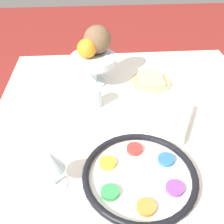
{
  "coord_description": "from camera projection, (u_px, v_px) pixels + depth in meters",
  "views": [
    {
      "loc": [
        -0.7,
        0.15,
        1.34
      ],
      "look_at": [
        0.04,
        0.09,
        0.76
      ],
      "focal_mm": 42.0,
      "sensor_mm": 36.0,
      "label": 1
    }
  ],
  "objects": [
    {
      "name": "dining_table",
      "position": [
        134.0,
        188.0,
        1.16
      ],
      "size": [
        1.21,
        1.08,
        0.72
      ],
      "color": "silver",
      "rests_on": "ground_plane"
    },
    {
      "name": "seder_plate",
      "position": [
        140.0,
        175.0,
        0.75
      ],
      "size": [
        0.33,
        0.33,
        0.03
      ],
      "color": "white",
      "rests_on": "dining_table"
    },
    {
      "name": "wine_glass",
      "position": [
        50.0,
        162.0,
        0.68
      ],
      "size": [
        0.07,
        0.07,
        0.13
      ],
      "color": "silver",
      "rests_on": "dining_table"
    },
    {
      "name": "fruit_stand",
      "position": [
        93.0,
        62.0,
        1.11
      ],
      "size": [
        0.2,
        0.2,
        0.13
      ],
      "color": "silver",
      "rests_on": "dining_table"
    },
    {
      "name": "orange_fruit",
      "position": [
        87.0,
        48.0,
        1.06
      ],
      "size": [
        0.08,
        0.08,
        0.08
      ],
      "color": "orange",
      "rests_on": "fruit_stand"
    },
    {
      "name": "coconut",
      "position": [
        97.0,
        40.0,
        1.09
      ],
      "size": [
        0.12,
        0.12,
        0.12
      ],
      "color": "brown",
      "rests_on": "fruit_stand"
    },
    {
      "name": "bread_plate",
      "position": [
        151.0,
        81.0,
        1.17
      ],
      "size": [
        0.18,
        0.18,
        0.02
      ],
      "color": "tan",
      "rests_on": "dining_table"
    },
    {
      "name": "napkin_roll",
      "position": [
        183.0,
        122.0,
        0.92
      ],
      "size": [
        0.2,
        0.13,
        0.05
      ],
      "color": "white",
      "rests_on": "dining_table"
    },
    {
      "name": "cup_mid",
      "position": [
        94.0,
        97.0,
        1.02
      ],
      "size": [
        0.06,
        0.06,
        0.08
      ],
      "color": "silver",
      "rests_on": "dining_table"
    }
  ]
}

